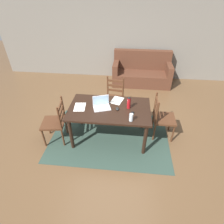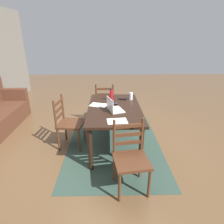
{
  "view_description": "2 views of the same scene",
  "coord_description": "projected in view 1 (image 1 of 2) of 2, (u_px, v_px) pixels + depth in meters",
  "views": [
    {
      "loc": [
        0.35,
        -2.85,
        2.78
      ],
      "look_at": [
        0.05,
        -0.02,
        0.69
      ],
      "focal_mm": 29.04,
      "sensor_mm": 36.0,
      "label": 1
    },
    {
      "loc": [
        -3.13,
        0.1,
        1.95
      ],
      "look_at": [
        0.1,
        0.04,
        0.63
      ],
      "focal_mm": 30.33,
      "sensor_mm": 36.0,
      "label": 2
    }
  ],
  "objects": [
    {
      "name": "paper_stack_right",
      "position": [
        80.0,
        107.0,
        3.53
      ],
      "size": [
        0.24,
        0.32,
        0.0
      ],
      "primitive_type": "cube",
      "rotation": [
        0.0,
        0.0,
        0.11
      ],
      "color": "white",
      "rests_on": "dining_table"
    },
    {
      "name": "chair_right_far",
      "position": [
        162.0,
        118.0,
        3.74
      ],
      "size": [
        0.44,
        0.44,
        0.95
      ],
      "color": "#4C2B19",
      "rests_on": "ground"
    },
    {
      "name": "wall_back",
      "position": [
        121.0,
        36.0,
        5.67
      ],
      "size": [
        8.0,
        0.12,
        2.7
      ],
      "primitive_type": "cube",
      "color": "slate",
      "rests_on": "ground"
    },
    {
      "name": "dining_table",
      "position": [
        109.0,
        112.0,
        3.56
      ],
      "size": [
        1.58,
        0.92,
        0.76
      ],
      "color": "black",
      "rests_on": "ground"
    },
    {
      "name": "tv_remote",
      "position": [
        132.0,
        114.0,
        3.33
      ],
      "size": [
        0.09,
        0.18,
        0.02
      ],
      "primitive_type": "cube",
      "rotation": [
        0.0,
        0.0,
        2.85
      ],
      "color": "black",
      "rests_on": "dining_table"
    },
    {
      "name": "paper_stack_left",
      "position": [
        117.0,
        100.0,
        3.72
      ],
      "size": [
        0.29,
        0.35,
        0.0
      ],
      "primitive_type": "cube",
      "rotation": [
        0.0,
        0.0,
        -0.3
      ],
      "color": "white",
      "rests_on": "dining_table"
    },
    {
      "name": "laptop",
      "position": [
        101.0,
        105.0,
        3.5
      ],
      "size": [
        0.37,
        0.31,
        0.23
      ],
      "color": "silver",
      "rests_on": "dining_table"
    },
    {
      "name": "ground_plane",
      "position": [
        110.0,
        137.0,
        3.96
      ],
      "size": [
        14.0,
        14.0,
        0.0
      ],
      "primitive_type": "plane",
      "color": "brown"
    },
    {
      "name": "water_bottle",
      "position": [
        129.0,
        102.0,
        3.43
      ],
      "size": [
        0.07,
        0.07,
        0.25
      ],
      "color": "#A81419",
      "rests_on": "dining_table"
    },
    {
      "name": "area_rug",
      "position": [
        110.0,
        137.0,
        3.96
      ],
      "size": [
        2.5,
        1.72,
        0.01
      ],
      "primitive_type": "cube",
      "color": "#2D4238",
      "rests_on": "ground"
    },
    {
      "name": "chair_far_head",
      "position": [
        114.0,
        99.0,
        4.35
      ],
      "size": [
        0.49,
        0.49,
        0.95
      ],
      "color": "#4C2B19",
      "rests_on": "ground"
    },
    {
      "name": "chair_left_near",
      "position": [
        55.0,
        122.0,
        3.63
      ],
      "size": [
        0.5,
        0.5,
        0.95
      ],
      "color": "#4C2B19",
      "rests_on": "ground"
    },
    {
      "name": "computer_mouse",
      "position": [
        117.0,
        109.0,
        3.46
      ],
      "size": [
        0.08,
        0.11,
        0.03
      ],
      "primitive_type": "ellipsoid",
      "rotation": [
        0.0,
        0.0,
        0.23
      ],
      "color": "black",
      "rests_on": "dining_table"
    },
    {
      "name": "couch",
      "position": [
        141.0,
        72.0,
        5.82
      ],
      "size": [
        1.8,
        0.8,
        1.0
      ],
      "color": "#512D1E",
      "rests_on": "ground"
    },
    {
      "name": "drinking_glass",
      "position": [
        131.0,
        117.0,
        3.16
      ],
      "size": [
        0.07,
        0.07,
        0.14
      ],
      "primitive_type": "cylinder",
      "color": "silver",
      "rests_on": "dining_table"
    }
  ]
}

